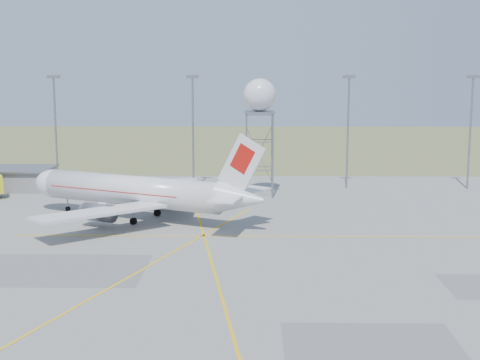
{
  "coord_description": "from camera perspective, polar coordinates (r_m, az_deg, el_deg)",
  "views": [
    {
      "loc": [
        0.39,
        -54.54,
        21.46
      ],
      "look_at": [
        -1.08,
        40.0,
        5.79
      ],
      "focal_mm": 50.0,
      "sensor_mm": 36.0,
      "label": 1
    }
  ],
  "objects": [
    {
      "name": "radar_tower",
      "position": [
        113.54,
        1.68,
        4.23
      ],
      "size": [
        5.53,
        5.53,
        20.0
      ],
      "color": "gray",
      "rests_on": "ground"
    },
    {
      "name": "grass_strip",
      "position": [
        195.72,
        0.77,
        3.12
      ],
      "size": [
        400.0,
        120.0,
        0.03
      ],
      "primitive_type": "cube",
      "color": "olive",
      "rests_on": "ground"
    },
    {
      "name": "mast_b",
      "position": [
        121.35,
        -4.04,
        4.95
      ],
      "size": [
        2.2,
        0.5,
        20.5
      ],
      "color": "gray",
      "rests_on": "ground"
    },
    {
      "name": "mast_d",
      "position": [
        127.23,
        19.09,
        4.66
      ],
      "size": [
        2.2,
        0.5,
        20.5
      ],
      "color": "gray",
      "rests_on": "ground"
    },
    {
      "name": "airliner_main",
      "position": [
        97.39,
        -8.85,
        -1.01
      ],
      "size": [
        36.76,
        34.22,
        13.19
      ],
      "rotation": [
        0.0,
        0.0,
        2.71
      ],
      "color": "silver",
      "rests_on": "ground"
    },
    {
      "name": "mast_c",
      "position": [
        122.18,
        9.21,
        4.88
      ],
      "size": [
        2.2,
        0.5,
        20.5
      ],
      "color": "gray",
      "rests_on": "ground"
    },
    {
      "name": "mast_a",
      "position": [
        125.98,
        -15.48,
        4.8
      ],
      "size": [
        2.2,
        0.5,
        20.5
      ],
      "color": "gray",
      "rests_on": "ground"
    },
    {
      "name": "ground",
      "position": [
        58.61,
        0.46,
        -12.07
      ],
      "size": [
        400.0,
        400.0,
        0.0
      ],
      "primitive_type": "plane",
      "color": "gray",
      "rests_on": "ground"
    },
    {
      "name": "building_grey",
      "position": [
        128.42,
        -19.82,
        0.12
      ],
      "size": [
        19.0,
        10.0,
        3.9
      ],
      "color": "gray",
      "rests_on": "ground"
    }
  ]
}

